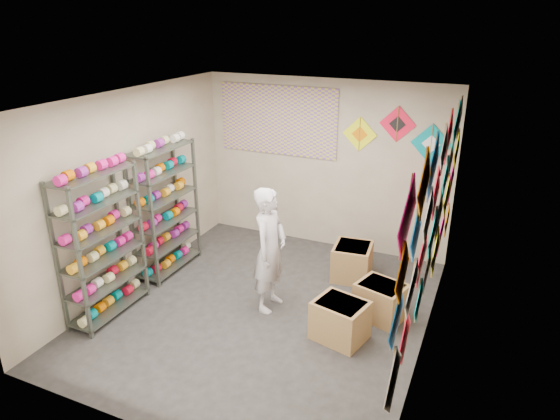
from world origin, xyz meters
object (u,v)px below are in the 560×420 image
at_px(shelf_rack_front, 102,245).
at_px(carton_c, 352,261).
at_px(carton_b, 381,301).
at_px(shelf_rack_back, 165,210).
at_px(carton_a, 340,320).
at_px(shopkeeper, 270,250).

bearing_deg(shelf_rack_front, carton_c, 39.81).
distance_m(carton_b, carton_c, 1.05).
bearing_deg(carton_c, shelf_rack_front, -146.16).
xyz_separation_m(shelf_rack_back, carton_a, (2.87, -0.63, -0.71)).
bearing_deg(shopkeeper, carton_c, -31.34).
xyz_separation_m(carton_b, carton_c, (-0.62, 0.85, 0.02)).
relative_size(shelf_rack_front, carton_c, 3.30).
xyz_separation_m(shelf_rack_front, shelf_rack_back, (0.00, 1.30, 0.00)).
distance_m(carton_a, carton_c, 1.51).
bearing_deg(shopkeeper, shelf_rack_front, 119.00).
relative_size(shopkeeper, carton_a, 2.82).
xyz_separation_m(shelf_rack_back, shopkeeper, (1.82, -0.34, -0.13)).
height_order(carton_a, carton_c, carton_c).
height_order(shelf_rack_front, carton_b, shelf_rack_front).
bearing_deg(carton_a, carton_b, 75.72).
height_order(shopkeeper, carton_a, shopkeeper).
height_order(shelf_rack_front, shelf_rack_back, same).
height_order(shelf_rack_back, carton_a, shelf_rack_back).
bearing_deg(carton_b, shopkeeper, -149.79).
xyz_separation_m(shelf_rack_front, carton_a, (2.87, 0.67, -0.71)).
distance_m(shelf_rack_front, carton_a, 3.03).
bearing_deg(shelf_rack_back, carton_c, 18.21).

